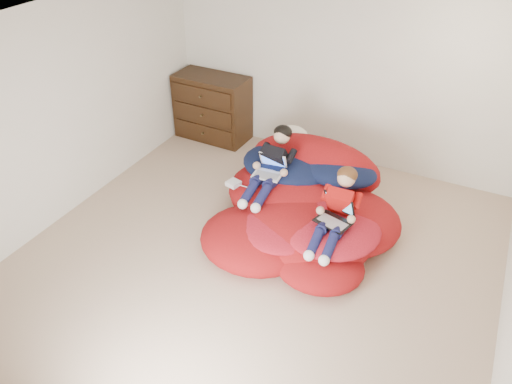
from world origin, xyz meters
The scene contains 9 objects.
room_shell centered at (0.00, 0.00, 0.22)m, with size 5.10×5.10×2.77m.
dresser centered at (-1.90, 2.21, 0.50)m, with size 1.13×0.63×1.00m.
beanbag_pile centered at (0.21, 0.78, 0.26)m, with size 2.23×2.36×0.86m.
cream_pillow centered at (-0.34, 1.72, 0.62)m, with size 0.41×0.26×0.26m, color white.
older_boy centered at (-0.26, 0.88, 0.67)m, with size 0.32×1.07×0.66m.
younger_boy centered at (0.72, 0.42, 0.62)m, with size 0.30×0.98×0.67m.
laptop_white centered at (-0.26, 0.81, 0.62)m, with size 0.35×0.36×0.23m.
laptop_black centered at (0.72, 0.38, 0.56)m, with size 0.42×0.44×0.26m.
power_adapter centered at (-0.64, 0.60, 0.42)m, with size 0.15×0.15×0.05m, color silver.
Camera 1 is at (1.87, -3.80, 3.74)m, focal length 35.00 mm.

